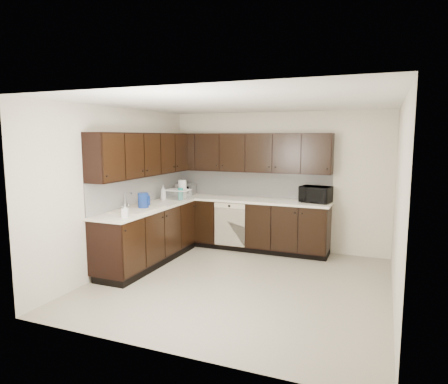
# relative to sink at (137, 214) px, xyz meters

# --- Properties ---
(floor) EXTENTS (4.00, 4.00, 0.00)m
(floor) POSITION_rel_sink_xyz_m (1.68, 0.01, -0.88)
(floor) COLOR #A09884
(floor) RESTS_ON ground
(ceiling) EXTENTS (4.00, 4.00, 0.00)m
(ceiling) POSITION_rel_sink_xyz_m (1.68, 0.01, 1.62)
(ceiling) COLOR white
(ceiling) RESTS_ON wall_back
(wall_back) EXTENTS (4.00, 0.02, 2.50)m
(wall_back) POSITION_rel_sink_xyz_m (1.68, 2.01, 0.37)
(wall_back) COLOR beige
(wall_back) RESTS_ON floor
(wall_left) EXTENTS (0.02, 4.00, 2.50)m
(wall_left) POSITION_rel_sink_xyz_m (-0.32, 0.01, 0.37)
(wall_left) COLOR beige
(wall_left) RESTS_ON floor
(wall_right) EXTENTS (0.02, 4.00, 2.50)m
(wall_right) POSITION_rel_sink_xyz_m (3.68, 0.01, 0.37)
(wall_right) COLOR beige
(wall_right) RESTS_ON floor
(wall_front) EXTENTS (4.00, 0.02, 2.50)m
(wall_front) POSITION_rel_sink_xyz_m (1.68, -1.99, 0.37)
(wall_front) COLOR beige
(wall_front) RESTS_ON floor
(lower_cabinets) EXTENTS (3.00, 2.80, 0.90)m
(lower_cabinets) POSITION_rel_sink_xyz_m (0.67, 1.12, -0.47)
(lower_cabinets) COLOR black
(lower_cabinets) RESTS_ON floor
(countertop) EXTENTS (3.03, 2.83, 0.04)m
(countertop) POSITION_rel_sink_xyz_m (0.67, 1.12, 0.04)
(countertop) COLOR white
(countertop) RESTS_ON lower_cabinets
(backsplash) EXTENTS (3.00, 2.80, 0.48)m
(backsplash) POSITION_rel_sink_xyz_m (0.46, 1.33, 0.30)
(backsplash) COLOR #AFAFAB
(backsplash) RESTS_ON countertop
(upper_cabinets) EXTENTS (3.00, 2.80, 0.70)m
(upper_cabinets) POSITION_rel_sink_xyz_m (0.58, 1.22, 0.89)
(upper_cabinets) COLOR black
(upper_cabinets) RESTS_ON wall_back
(dishwasher) EXTENTS (0.58, 0.04, 0.78)m
(dishwasher) POSITION_rel_sink_xyz_m (0.98, 1.42, -0.33)
(dishwasher) COLOR beige
(dishwasher) RESTS_ON lower_cabinets
(sink) EXTENTS (0.54, 0.82, 0.42)m
(sink) POSITION_rel_sink_xyz_m (0.00, 0.00, 0.00)
(sink) COLOR beige
(sink) RESTS_ON countertop
(microwave) EXTENTS (0.56, 0.43, 0.28)m
(microwave) POSITION_rel_sink_xyz_m (2.43, 1.75, 0.20)
(microwave) COLOR black
(microwave) RESTS_ON countertop
(soap_bottle_a) EXTENTS (0.11, 0.11, 0.19)m
(soap_bottle_a) POSITION_rel_sink_xyz_m (0.17, -0.54, 0.15)
(soap_bottle_a) COLOR gray
(soap_bottle_a) RESTS_ON countertop
(soap_bottle_b) EXTENTS (0.12, 0.12, 0.26)m
(soap_bottle_b) POSITION_rel_sink_xyz_m (-0.13, 1.02, 0.19)
(soap_bottle_b) COLOR gray
(soap_bottle_b) RESTS_ON countertop
(toaster_oven) EXTENTS (0.38, 0.30, 0.22)m
(toaster_oven) POSITION_rel_sink_xyz_m (-0.07, 1.75, 0.17)
(toaster_oven) COLOR #AAAAAC
(toaster_oven) RESTS_ON countertop
(storage_bin) EXTENTS (0.49, 0.42, 0.16)m
(storage_bin) POSITION_rel_sink_xyz_m (0.04, 1.23, 0.14)
(storage_bin) COLOR silver
(storage_bin) RESTS_ON countertop
(blue_pitcher) EXTENTS (0.19, 0.19, 0.25)m
(blue_pitcher) POSITION_rel_sink_xyz_m (0.04, 0.12, 0.19)
(blue_pitcher) COLOR #103195
(blue_pitcher) RESTS_ON countertop
(teal_tumbler) EXTENTS (0.10, 0.10, 0.21)m
(teal_tumbler) POSITION_rel_sink_xyz_m (0.13, 1.18, 0.16)
(teal_tumbler) COLOR #0C8E81
(teal_tumbler) RESTS_ON countertop
(paper_towel_roll) EXTENTS (0.17, 0.17, 0.33)m
(paper_towel_roll) POSITION_rel_sink_xyz_m (0.07, 1.36, 0.22)
(paper_towel_roll) COLOR silver
(paper_towel_roll) RESTS_ON countertop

